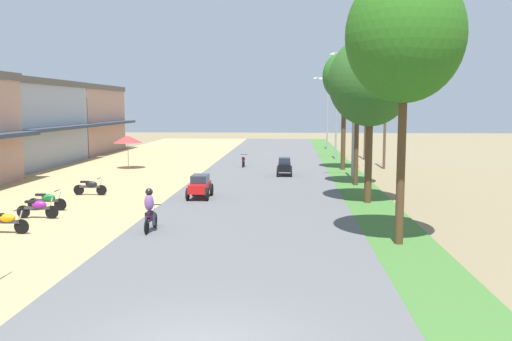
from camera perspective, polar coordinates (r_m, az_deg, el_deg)
The scene contains 20 objects.
shophouse_mid at distance 47.93m, azimuth -23.50°, elevation 4.50°, with size 7.82×13.88×6.90m.
shophouse_far at distance 60.06m, azimuth -17.75°, elevation 5.06°, with size 7.48×11.74×6.90m.
parked_motorbike_nearest at distance 22.70m, azimuth -24.35°, elevation -4.74°, with size 1.80×0.54×0.94m.
parked_motorbike_second at distance 25.21m, azimuth -21.53°, elevation -3.52°, with size 1.80×0.54×0.94m.
parked_motorbike_third at distance 27.01m, azimuth -20.67°, elevation -2.83°, with size 1.80×0.54×0.94m.
parked_motorbike_fourth at distance 30.84m, azimuth -16.67°, elevation -1.55°, with size 1.80×0.54×0.94m.
vendor_umbrella at distance 43.05m, azimuth -13.06°, elevation 3.16°, with size 2.20×2.20×2.52m.
median_tree_nearest at distance 19.55m, azimuth 15.08°, elevation 13.22°, with size 3.95×3.95×9.33m.
median_tree_second at distance 27.60m, azimuth 11.68°, elevation 8.93°, with size 4.06×4.06×8.11m.
median_tree_third at distance 33.67m, azimuth 10.42°, elevation 9.02°, with size 3.31×3.31×8.12m.
median_tree_fourth at distance 41.80m, azimuth 9.08°, elevation 9.46°, with size 3.22×3.22×8.77m.
streetlamp_near at distance 36.32m, azimuth 10.01°, elevation 6.51°, with size 3.16×0.20×8.23m.
streetlamp_mid at distance 49.69m, azimuth 8.25°, elevation 6.02°, with size 3.16×0.20×7.32m.
streetlamp_far at distance 61.05m, azimuth 7.38°, elevation 6.43°, with size 3.16×0.20×7.93m.
utility_pole_near at distance 43.37m, azimuth 13.17°, elevation 6.34°, with size 1.80×0.20×9.00m.
utility_pole_far at distance 50.41m, azimuth 11.23°, elevation 6.40°, with size 1.80×0.20×8.99m.
car_sedan_red at distance 28.70m, azimuth -5.79°, elevation -1.51°, with size 1.10×2.26×1.19m.
car_hatchback_black at distance 37.82m, azimuth 2.95°, elevation 0.49°, with size 1.04×2.00×1.23m.
motorbike_foreground_rider at distance 21.39m, azimuth -10.84°, elevation -4.11°, with size 0.54×1.80×1.66m.
motorbike_ahead_second at distance 43.27m, azimuth -1.30°, elevation 1.05°, with size 0.54×1.80×0.94m.
Camera 1 is at (1.72, -10.00, 4.81)m, focal length 38.87 mm.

